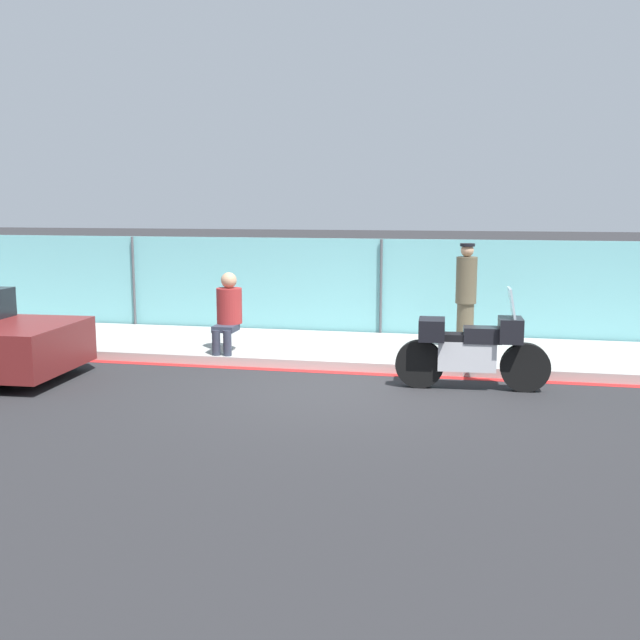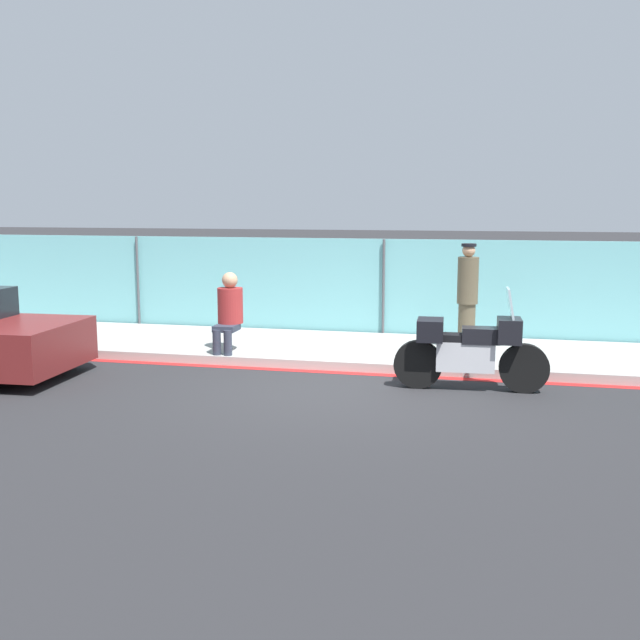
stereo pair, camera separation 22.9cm
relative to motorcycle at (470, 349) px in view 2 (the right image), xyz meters
name	(u,v)px [view 2 (the right image)]	position (x,y,z in m)	size (l,w,h in m)	color
ground_plane	(344,390)	(-1.71, -0.40, -0.59)	(120.00, 120.00, 0.00)	#262628
sidewalk	(372,351)	(-1.71, 2.13, -0.51)	(37.47, 2.77, 0.15)	#9E9E99
curb_paint_stripe	(357,373)	(-1.71, 0.65, -0.58)	(37.47, 0.18, 0.01)	red
storefront_fence	(384,290)	(-1.71, 3.60, 0.38)	(35.60, 0.16, 1.93)	#6BB2B7
motorcycle	(470,349)	(0.00, 0.00, 0.00)	(2.15, 0.55, 1.46)	black
officer_standing	(467,295)	(-0.12, 2.26, 0.48)	(0.35, 0.35, 1.79)	brown
person_seated_on_curb	(229,308)	(-3.98, 1.21, 0.28)	(0.42, 0.70, 1.32)	#2D3342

